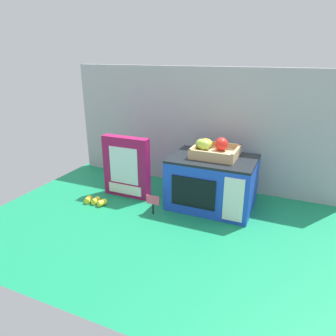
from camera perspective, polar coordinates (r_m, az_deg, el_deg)
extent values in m
plane|color=#147A4C|center=(1.69, 2.35, -6.24)|extent=(1.70, 1.70, 0.00)
cube|color=#A0A3A8|center=(1.84, 5.85, 7.26)|extent=(1.61, 0.03, 0.69)
cube|color=blue|center=(1.62, 8.08, -2.73)|extent=(0.42, 0.30, 0.25)
cube|color=black|center=(1.58, 8.32, 1.71)|extent=(0.42, 0.30, 0.01)
cube|color=black|center=(1.50, 4.61, -4.55)|extent=(0.22, 0.01, 0.15)
cube|color=white|center=(1.46, 11.88, -5.75)|extent=(0.09, 0.01, 0.21)
cube|color=tan|center=(1.59, 8.64, 2.58)|extent=(0.22, 0.20, 0.03)
cube|color=tan|center=(1.50, 7.73, 2.47)|extent=(0.22, 0.01, 0.02)
cube|color=tan|center=(1.67, 9.55, 4.28)|extent=(0.22, 0.01, 0.02)
cube|color=tan|center=(1.61, 5.07, 3.89)|extent=(0.01, 0.20, 0.02)
cube|color=tan|center=(1.56, 12.42, 2.93)|extent=(0.01, 0.20, 0.02)
sphere|color=red|center=(1.60, 9.76, 4.34)|extent=(0.07, 0.07, 0.07)
ellipsoid|color=yellow|center=(1.64, 7.06, 4.56)|extent=(0.09, 0.08, 0.05)
ellipsoid|color=#9EC647|center=(1.60, 6.44, 4.34)|extent=(0.10, 0.08, 0.06)
cube|color=#99144C|center=(1.72, -7.61, 0.18)|extent=(0.27, 0.05, 0.34)
cube|color=silver|center=(1.69, -8.14, 0.41)|extent=(0.17, 0.00, 0.20)
cube|color=white|center=(1.74, -7.91, -3.89)|extent=(0.20, 0.00, 0.05)
cylinder|color=black|center=(1.57, -2.75, -7.48)|extent=(0.01, 0.01, 0.06)
cube|color=#F44C6B|center=(1.54, -2.82, -5.86)|extent=(0.07, 0.00, 0.05)
cylinder|color=yellow|center=(1.68, -12.02, -6.25)|extent=(0.04, 0.05, 0.03)
cylinder|color=yellow|center=(1.71, -13.09, -5.86)|extent=(0.03, 0.05, 0.03)
cylinder|color=yellow|center=(1.73, -14.40, -5.65)|extent=(0.04, 0.05, 0.03)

